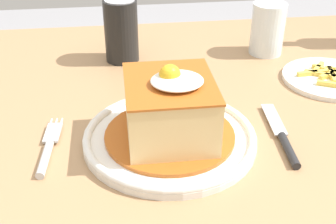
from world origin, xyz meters
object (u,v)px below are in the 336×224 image
at_px(main_plate, 170,137).
at_px(fork, 48,150).
at_px(knife, 284,141).
at_px(drinking_glass, 267,32).
at_px(side_plate_fries, 329,78).
at_px(soda_can, 121,31).

distance_m(main_plate, fork, 0.17).
xyz_separation_m(knife, drinking_glass, (0.08, 0.32, 0.04)).
xyz_separation_m(fork, side_plate_fries, (0.49, 0.17, -0.00)).
relative_size(knife, drinking_glass, 1.58).
relative_size(main_plate, knife, 1.52).
distance_m(fork, soda_can, 0.33).
xyz_separation_m(main_plate, side_plate_fries, (0.32, 0.16, -0.00)).
xyz_separation_m(main_plate, knife, (0.16, -0.03, -0.00)).
xyz_separation_m(fork, drinking_glass, (0.41, 0.30, 0.04)).
bearing_deg(knife, fork, 176.67).
height_order(knife, side_plate_fries, side_plate_fries).
relative_size(main_plate, soda_can, 2.03).
bearing_deg(fork, knife, -3.33).
height_order(knife, drinking_glass, drinking_glass).
relative_size(fork, side_plate_fries, 0.83).
bearing_deg(main_plate, drinking_glass, 51.25).
bearing_deg(soda_can, fork, -110.87).
height_order(main_plate, drinking_glass, drinking_glass).
distance_m(knife, drinking_glass, 0.34).
xyz_separation_m(drinking_glass, side_plate_fries, (0.08, -0.14, -0.04)).
xyz_separation_m(soda_can, side_plate_fries, (0.37, -0.14, -0.06)).
bearing_deg(knife, main_plate, 171.28).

